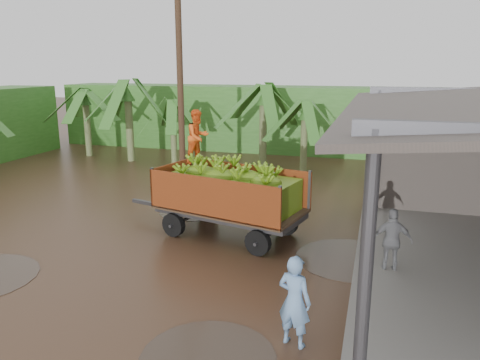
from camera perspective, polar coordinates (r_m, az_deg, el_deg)
name	(u,v)px	position (r m, az deg, el deg)	size (l,w,h in m)	color
ground	(151,258)	(12.29, -10.80, -9.33)	(100.00, 100.00, 0.00)	black
hedge_north	(246,118)	(27.16, 0.76, 7.60)	(22.00, 3.00, 3.60)	#2D661E
banana_trailer	(229,193)	(13.23, -1.36, -1.55)	(5.82, 2.92, 3.52)	#9C3E16
man_blue	(294,301)	(8.37, 6.65, -14.44)	(0.61, 0.40, 1.67)	#709ACC
man_grey	(392,241)	(11.58, 18.05, -7.07)	(0.92, 0.38, 1.57)	slate
utility_pole	(180,78)	(18.30, -7.32, 12.23)	(1.20, 0.24, 8.46)	#47301E
banana_plants	(108,138)	(20.07, -15.82, 4.90)	(23.87, 20.89, 4.12)	#2D661E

